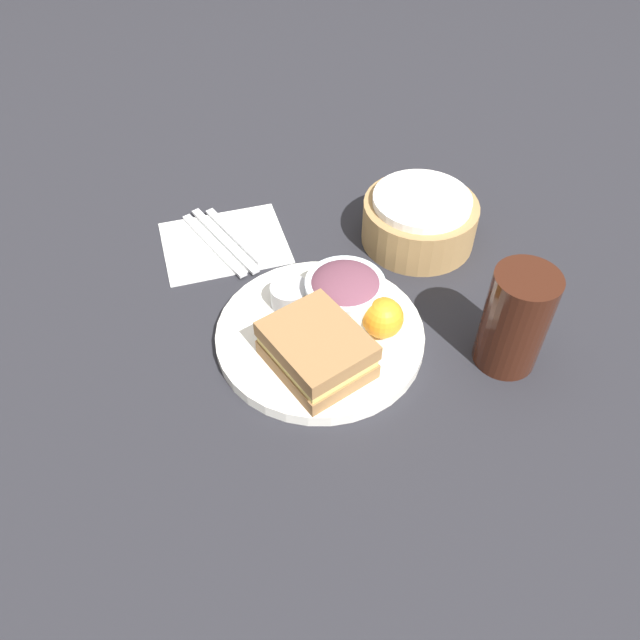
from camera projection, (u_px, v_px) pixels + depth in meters
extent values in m
plane|color=#232328|center=(320.00, 340.00, 0.80)|extent=(4.00, 4.00, 0.00)
cylinder|color=white|center=(320.00, 335.00, 0.79)|extent=(0.26, 0.26, 0.02)
cube|color=olive|center=(317.00, 359.00, 0.74)|extent=(0.14, 0.13, 0.02)
cube|color=#E5C666|center=(317.00, 350.00, 0.73)|extent=(0.14, 0.13, 0.01)
cube|color=olive|center=(317.00, 341.00, 0.72)|extent=(0.14, 0.13, 0.02)
cylinder|color=silver|center=(345.00, 296.00, 0.80)|extent=(0.10, 0.10, 0.05)
ellipsoid|color=brown|center=(345.00, 286.00, 0.79)|extent=(0.09, 0.09, 0.04)
cylinder|color=#B7B7BC|center=(290.00, 296.00, 0.81)|extent=(0.05, 0.05, 0.03)
sphere|color=orange|center=(383.00, 318.00, 0.77)|extent=(0.05, 0.05, 0.05)
cylinder|color=#38190F|center=(515.00, 320.00, 0.73)|extent=(0.08, 0.08, 0.14)
cylinder|color=#997547|center=(419.00, 222.00, 0.91)|extent=(0.17, 0.17, 0.07)
cylinder|color=white|center=(422.00, 200.00, 0.88)|extent=(0.14, 0.14, 0.01)
cube|color=white|center=(224.00, 242.00, 0.93)|extent=(0.15, 0.18, 0.00)
cube|color=silver|center=(214.00, 245.00, 0.92)|extent=(0.16, 0.07, 0.01)
cube|color=silver|center=(224.00, 240.00, 0.93)|extent=(0.17, 0.07, 0.01)
cube|color=silver|center=(234.00, 235.00, 0.93)|extent=(0.15, 0.06, 0.01)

